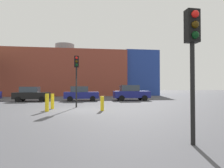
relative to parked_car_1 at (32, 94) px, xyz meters
The scene contains 10 objects.
ground_plane 10.54m from the parked_car_1, 58.82° to the right, with size 200.00×200.00×0.00m, color #47474C.
building_backdrop 18.76m from the parked_car_1, 85.15° to the left, with size 38.01×12.34×10.80m.
parked_car_1 is the anchor object (origin of this frame).
parked_car_2 5.55m from the parked_car_1, ahead, with size 3.96×1.94×1.71m.
parked_car_3 11.55m from the parked_car_1, ahead, with size 4.30×2.11×1.87m.
traffic_light_near_right 19.69m from the parked_car_1, 62.49° to the right, with size 0.37×0.37×3.68m.
traffic_light_island 9.32m from the parked_car_1, 53.44° to the right, with size 0.38×0.37×4.06m.
bollard_yellow_0 10.23m from the parked_car_1, 69.11° to the right, with size 0.24×0.24×1.16m, color yellow.
bollard_yellow_1 8.89m from the parked_car_1, 65.22° to the right, with size 0.24×0.24×1.11m, color yellow.
bollard_yellow_2 12.04m from the parked_car_1, 53.03° to the right, with size 0.24×0.24×0.98m, color yellow.
Camera 1 is at (0.76, -13.05, 1.54)m, focal length 29.63 mm.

